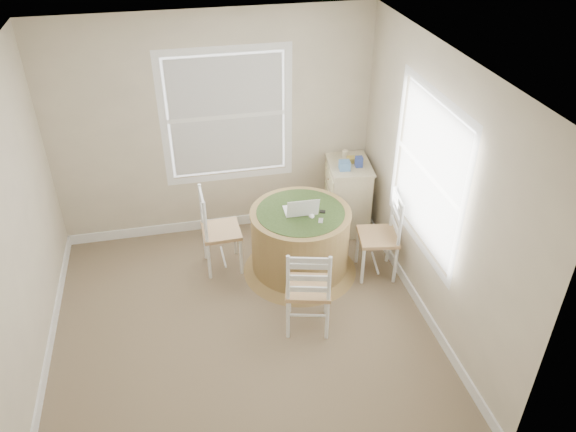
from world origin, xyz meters
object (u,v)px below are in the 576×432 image
object	(u,v)px
laptop	(301,210)
corner_chest	(347,196)
chair_left	(221,230)
chair_right	(378,236)
round_table	(300,239)
chair_near	(308,287)

from	to	relation	value
laptop	corner_chest	distance (m)	1.11
chair_left	chair_right	bearing A→B (deg)	-107.78
round_table	chair_near	world-z (taller)	chair_near
chair_left	laptop	xyz separation A→B (m)	(0.81, -0.26, 0.32)
laptop	corner_chest	bearing A→B (deg)	-134.18
chair_left	corner_chest	xyz separation A→B (m)	(1.56, 0.47, -0.04)
round_table	chair_right	bearing A→B (deg)	4.91
chair_near	corner_chest	xyz separation A→B (m)	(0.88, 1.58, -0.04)
chair_near	chair_right	distance (m)	1.13
round_table	laptop	bearing A→B (deg)	-73.94
round_table	chair_right	world-z (taller)	chair_right
laptop	chair_near	bearing A→B (deg)	82.96
chair_right	chair_left	bearing A→B (deg)	-96.85
round_table	chair_right	xyz separation A→B (m)	(0.80, -0.21, 0.06)
chair_near	laptop	xyz separation A→B (m)	(0.13, 0.84, 0.32)
chair_left	laptop	distance (m)	0.91
chair_right	laptop	distance (m)	0.88
chair_right	laptop	world-z (taller)	laptop
chair_near	chair_left	bearing A→B (deg)	-43.72
corner_chest	laptop	bearing A→B (deg)	-129.45
round_table	corner_chest	xyz separation A→B (m)	(0.75, 0.72, 0.02)
round_table	laptop	world-z (taller)	laptop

